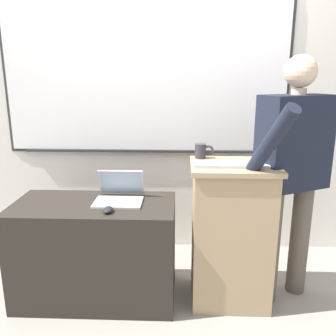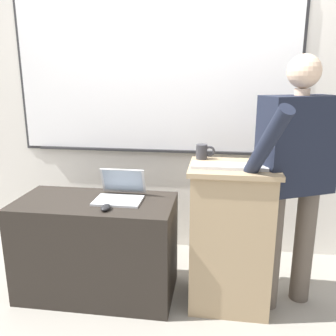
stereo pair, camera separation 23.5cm
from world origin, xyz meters
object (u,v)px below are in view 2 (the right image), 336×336
at_px(computer_mouse_by_laptop, 106,207).
at_px(wireless_keyboard, 229,166).
at_px(lectern_podium, 230,236).
at_px(coffee_mug, 203,152).
at_px(side_desk, 97,247).
at_px(laptop, 121,191).
at_px(computer_mouse_by_keyboard, 272,166).
at_px(person_presenter, 295,169).

bearing_deg(computer_mouse_by_laptop, wireless_keyboard, 7.94).
distance_m(lectern_podium, computer_mouse_by_laptop, 0.83).
xyz_separation_m(computer_mouse_by_laptop, coffee_mug, (0.59, 0.32, 0.31)).
height_order(lectern_podium, side_desk, lectern_podium).
xyz_separation_m(lectern_podium, coffee_mug, (-0.20, 0.16, 0.53)).
bearing_deg(laptop, computer_mouse_by_keyboard, -6.16).
height_order(person_presenter, wireless_keyboard, person_presenter).
bearing_deg(wireless_keyboard, person_presenter, 14.13).
relative_size(person_presenter, computer_mouse_by_laptop, 16.34).
distance_m(side_desk, computer_mouse_by_keyboard, 1.31).
height_order(side_desk, wireless_keyboard, wireless_keyboard).
xyz_separation_m(person_presenter, computer_mouse_by_laptop, (-1.17, -0.21, -0.24)).
height_order(side_desk, computer_mouse_by_laptop, computer_mouse_by_laptop).
distance_m(side_desk, laptop, 0.44).
height_order(laptop, coffee_mug, coffee_mug).
relative_size(computer_mouse_by_laptop, coffee_mug, 0.79).
bearing_deg(wireless_keyboard, laptop, 170.48).
bearing_deg(lectern_podium, laptop, 175.05).
height_order(lectern_podium, coffee_mug, coffee_mug).
xyz_separation_m(computer_mouse_by_keyboard, coffee_mug, (-0.43, 0.20, 0.03)).
bearing_deg(person_presenter, wireless_keyboard, 168.66).
xyz_separation_m(lectern_podium, computer_mouse_by_laptop, (-0.79, -0.16, 0.22)).
xyz_separation_m(side_desk, computer_mouse_by_keyboard, (1.14, -0.03, 0.64)).
bearing_deg(side_desk, coffee_mug, 12.86).
bearing_deg(side_desk, lectern_podium, 0.39).
bearing_deg(person_presenter, lectern_podium, 161.59).
distance_m(wireless_keyboard, coffee_mug, 0.28).
xyz_separation_m(laptop, wireless_keyboard, (0.72, -0.12, 0.23)).
distance_m(lectern_podium, wireless_keyboard, 0.49).
relative_size(wireless_keyboard, computer_mouse_by_laptop, 4.58).
relative_size(lectern_podium, coffee_mug, 7.60).
bearing_deg(lectern_podium, computer_mouse_by_keyboard, -10.18).
relative_size(side_desk, laptop, 3.40).
relative_size(lectern_podium, person_presenter, 0.59).
bearing_deg(lectern_podium, side_desk, -179.61).
height_order(lectern_podium, computer_mouse_by_laptop, lectern_podium).
xyz_separation_m(lectern_podium, side_desk, (-0.92, -0.01, -0.14)).
bearing_deg(coffee_mug, computer_mouse_by_keyboard, -24.84).
distance_m(person_presenter, computer_mouse_by_laptop, 1.21).
bearing_deg(computer_mouse_by_laptop, coffee_mug, 28.54).
bearing_deg(person_presenter, side_desk, 156.88).
bearing_deg(computer_mouse_by_laptop, side_desk, 129.75).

